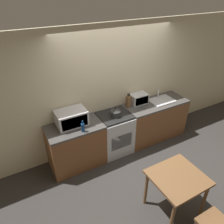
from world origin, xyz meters
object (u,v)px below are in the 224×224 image
Objects in this scene: dining_table at (177,182)px; toaster_oven at (139,99)px; kettle at (115,112)px; stove_range at (114,133)px; microwave at (71,118)px; bottle at (83,127)px.

toaster_oven is at bearing 72.24° from dining_table.
toaster_oven is (0.71, 0.21, 0.03)m from kettle.
stove_range is at bearing -166.81° from toaster_oven.
stove_range is 1.18× the size of dining_table.
kettle is 0.55× the size of toaster_oven.
kettle is at bearing 93.45° from dining_table.
stove_range is at bearing 85.76° from kettle.
toaster_oven is at bearing 2.57° from microwave.
microwave is 0.33m from bottle.
microwave is (-0.86, 0.14, 0.06)m from kettle.
microwave reaches higher than bottle.
microwave reaches higher than kettle.
stove_range is 1.05m from microwave.
dining_table is (0.86, -1.51, -0.36)m from bottle.
microwave is 1.57m from toaster_oven.
dining_table is at bearing -60.29° from bottle.
stove_range is at bearing 93.24° from dining_table.
microwave is 0.73× the size of dining_table.
stove_range is 1.62× the size of microwave.
toaster_oven reaches higher than dining_table.
toaster_oven is 2.03m from dining_table.
stove_range is 0.92m from toaster_oven.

